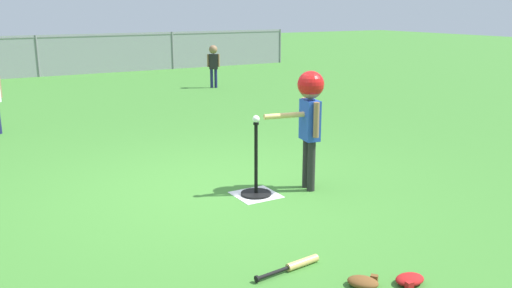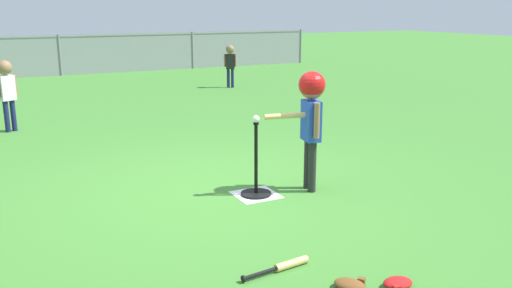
{
  "view_description": "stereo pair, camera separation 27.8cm",
  "coord_description": "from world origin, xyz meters",
  "px_view_note": "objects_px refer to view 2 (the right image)",
  "views": [
    {
      "loc": [
        -2.35,
        -4.96,
        1.91
      ],
      "look_at": [
        0.34,
        -0.32,
        0.55
      ],
      "focal_mm": 38.01,
      "sensor_mm": 36.0,
      "label": 1
    },
    {
      "loc": [
        -2.1,
        -5.09,
        1.91
      ],
      "look_at": [
        0.34,
        -0.32,
        0.55
      ],
      "focal_mm": 38.01,
      "sensor_mm": 36.0,
      "label": 2
    }
  ],
  "objects_px": {
    "baseball_on_tee": "(256,119)",
    "fielder_deep_left": "(7,86)",
    "glove_tossed_aside": "(350,285)",
    "batting_tee": "(256,183)",
    "glove_near_bats": "(398,283)",
    "spare_bat_wood": "(285,266)",
    "batter_child": "(311,107)",
    "fielder_near_right": "(230,60)"
  },
  "relations": [
    {
      "from": "batting_tee",
      "to": "glove_tossed_aside",
      "type": "relative_size",
      "value": 2.84
    },
    {
      "from": "batting_tee",
      "to": "fielder_near_right",
      "type": "distance_m",
      "value": 7.8
    },
    {
      "from": "baseball_on_tee",
      "to": "batter_child",
      "type": "height_order",
      "value": "batter_child"
    },
    {
      "from": "batter_child",
      "to": "spare_bat_wood",
      "type": "relative_size",
      "value": 2.19
    },
    {
      "from": "fielder_deep_left",
      "to": "fielder_near_right",
      "type": "bearing_deg",
      "value": 28.74
    },
    {
      "from": "fielder_deep_left",
      "to": "glove_tossed_aside",
      "type": "xyz_separation_m",
      "value": [
        1.77,
        -6.44,
        -0.68
      ]
    },
    {
      "from": "batter_child",
      "to": "fielder_deep_left",
      "type": "relative_size",
      "value": 1.14
    },
    {
      "from": "batting_tee",
      "to": "glove_near_bats",
      "type": "xyz_separation_m",
      "value": [
        0.0,
        -2.17,
        -0.1
      ]
    },
    {
      "from": "fielder_deep_left",
      "to": "glove_tossed_aside",
      "type": "bearing_deg",
      "value": -74.6
    },
    {
      "from": "fielder_near_right",
      "to": "glove_near_bats",
      "type": "bearing_deg",
      "value": -107.66
    },
    {
      "from": "baseball_on_tee",
      "to": "spare_bat_wood",
      "type": "height_order",
      "value": "baseball_on_tee"
    },
    {
      "from": "glove_near_bats",
      "to": "fielder_near_right",
      "type": "bearing_deg",
      "value": 72.34
    },
    {
      "from": "batting_tee",
      "to": "fielder_near_right",
      "type": "xyz_separation_m",
      "value": [
        2.98,
        7.19,
        0.53
      ]
    },
    {
      "from": "batting_tee",
      "to": "spare_bat_wood",
      "type": "xyz_separation_m",
      "value": [
        -0.56,
        -1.57,
        -0.1
      ]
    },
    {
      "from": "batting_tee",
      "to": "baseball_on_tee",
      "type": "height_order",
      "value": "baseball_on_tee"
    },
    {
      "from": "baseball_on_tee",
      "to": "glove_tossed_aside",
      "type": "relative_size",
      "value": 0.27
    },
    {
      "from": "spare_bat_wood",
      "to": "glove_near_bats",
      "type": "relative_size",
      "value": 2.51
    },
    {
      "from": "spare_bat_wood",
      "to": "glove_near_bats",
      "type": "height_order",
      "value": "glove_near_bats"
    },
    {
      "from": "spare_bat_wood",
      "to": "batting_tee",
      "type": "bearing_deg",
      "value": 70.32
    },
    {
      "from": "baseball_on_tee",
      "to": "glove_tossed_aside",
      "type": "distance_m",
      "value": 2.2
    },
    {
      "from": "batter_child",
      "to": "fielder_near_right",
      "type": "xyz_separation_m",
      "value": [
        2.4,
        7.3,
        -0.25
      ]
    },
    {
      "from": "batting_tee",
      "to": "spare_bat_wood",
      "type": "distance_m",
      "value": 1.67
    },
    {
      "from": "fielder_deep_left",
      "to": "fielder_near_right",
      "type": "xyz_separation_m",
      "value": [
        5.06,
        2.78,
        -0.06
      ]
    },
    {
      "from": "batting_tee",
      "to": "baseball_on_tee",
      "type": "xyz_separation_m",
      "value": [
        -0.0,
        0.0,
        0.68
      ]
    },
    {
      "from": "baseball_on_tee",
      "to": "spare_bat_wood",
      "type": "xyz_separation_m",
      "value": [
        -0.56,
        -1.57,
        -0.78
      ]
    },
    {
      "from": "baseball_on_tee",
      "to": "batter_child",
      "type": "bearing_deg",
      "value": -10.74
    },
    {
      "from": "spare_bat_wood",
      "to": "baseball_on_tee",
      "type": "bearing_deg",
      "value": 70.32
    },
    {
      "from": "batter_child",
      "to": "spare_bat_wood",
      "type": "distance_m",
      "value": 2.05
    },
    {
      "from": "baseball_on_tee",
      "to": "batting_tee",
      "type": "bearing_deg",
      "value": 0.0
    },
    {
      "from": "batter_child",
      "to": "fielder_deep_left",
      "type": "distance_m",
      "value": 5.25
    },
    {
      "from": "batter_child",
      "to": "baseball_on_tee",
      "type": "bearing_deg",
      "value": 169.26
    },
    {
      "from": "baseball_on_tee",
      "to": "spare_bat_wood",
      "type": "distance_m",
      "value": 1.84
    },
    {
      "from": "spare_bat_wood",
      "to": "glove_tossed_aside",
      "type": "relative_size",
      "value": 2.14
    },
    {
      "from": "baseball_on_tee",
      "to": "glove_tossed_aside",
      "type": "xyz_separation_m",
      "value": [
        -0.31,
        -2.03,
        -0.78
      ]
    },
    {
      "from": "baseball_on_tee",
      "to": "fielder_deep_left",
      "type": "distance_m",
      "value": 4.88
    },
    {
      "from": "batting_tee",
      "to": "fielder_deep_left",
      "type": "bearing_deg",
      "value": 115.26
    },
    {
      "from": "fielder_near_right",
      "to": "glove_near_bats",
      "type": "xyz_separation_m",
      "value": [
        -2.98,
        -9.36,
        -0.62
      ]
    },
    {
      "from": "fielder_deep_left",
      "to": "fielder_near_right",
      "type": "height_order",
      "value": "fielder_deep_left"
    },
    {
      "from": "fielder_near_right",
      "to": "glove_near_bats",
      "type": "distance_m",
      "value": 9.84
    },
    {
      "from": "glove_near_bats",
      "to": "glove_tossed_aside",
      "type": "xyz_separation_m",
      "value": [
        -0.31,
        0.14,
        0.0
      ]
    },
    {
      "from": "baseball_on_tee",
      "to": "glove_near_bats",
      "type": "relative_size",
      "value": 0.32
    },
    {
      "from": "batting_tee",
      "to": "fielder_near_right",
      "type": "height_order",
      "value": "fielder_near_right"
    }
  ]
}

